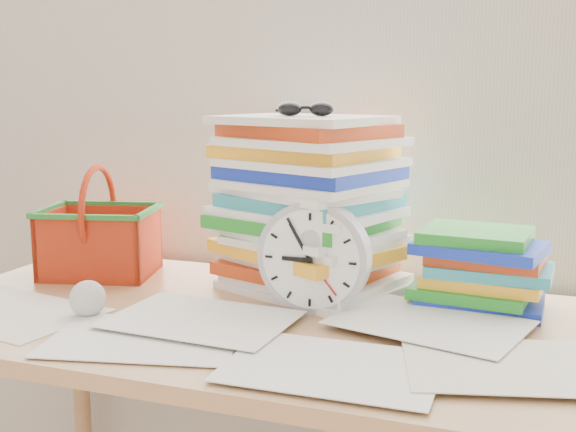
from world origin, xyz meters
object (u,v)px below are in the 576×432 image
at_px(basket, 99,221).
at_px(book_stack, 480,269).
at_px(desk, 262,353).
at_px(paper_stack, 309,204).
at_px(clock, 314,257).

bearing_deg(basket, book_stack, -11.26).
xyz_separation_m(desk, basket, (-0.48, 0.17, 0.20)).
relative_size(desk, book_stack, 5.31).
height_order(paper_stack, clock, paper_stack).
height_order(paper_stack, basket, paper_stack).
relative_size(desk, clock, 6.34).
distance_m(paper_stack, basket, 0.50).
xyz_separation_m(clock, basket, (-0.56, 0.10, 0.02)).
bearing_deg(basket, paper_stack, -8.11).
xyz_separation_m(paper_stack, clock, (0.06, -0.15, -0.08)).
distance_m(paper_stack, clock, 0.18).
relative_size(desk, paper_stack, 3.72).
bearing_deg(desk, book_stack, 28.17).
bearing_deg(paper_stack, basket, -174.14).
height_order(paper_stack, book_stack, paper_stack).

